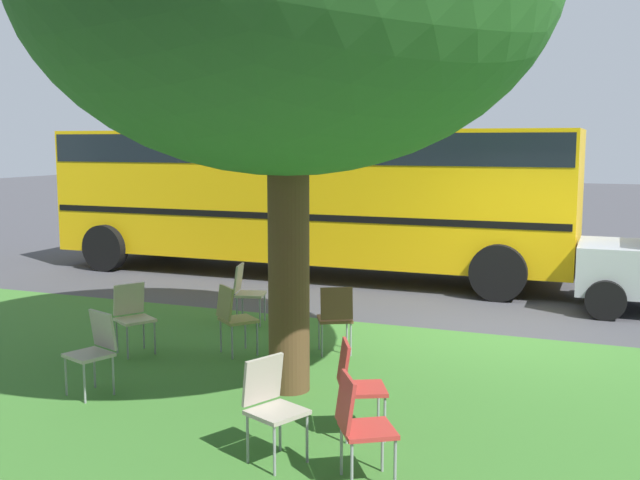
{
  "coord_description": "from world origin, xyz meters",
  "views": [
    {
      "loc": [
        -1.39,
        10.5,
        2.67
      ],
      "look_at": [
        2.39,
        0.91,
        1.3
      ],
      "focal_mm": 41.97,
      "sensor_mm": 36.0,
      "label": 1
    }
  ],
  "objects_px": {
    "chair_7": "(271,401)",
    "school_bus": "(307,187)",
    "chair_4": "(246,289)",
    "chair_0": "(133,313)",
    "chair_5": "(95,346)",
    "chair_6": "(336,314)",
    "chair_3": "(355,381)",
    "chair_1": "(233,314)",
    "chair_2": "(359,421)"
  },
  "relations": [
    {
      "from": "chair_5",
      "to": "chair_7",
      "type": "distance_m",
      "value": 2.59
    },
    {
      "from": "chair_1",
      "to": "chair_6",
      "type": "distance_m",
      "value": 1.28
    },
    {
      "from": "chair_1",
      "to": "chair_2",
      "type": "relative_size",
      "value": 1.0
    },
    {
      "from": "chair_3",
      "to": "chair_5",
      "type": "height_order",
      "value": "same"
    },
    {
      "from": "chair_2",
      "to": "chair_6",
      "type": "xyz_separation_m",
      "value": [
        1.42,
        -3.3,
        0.0
      ]
    },
    {
      "from": "chair_2",
      "to": "chair_3",
      "type": "bearing_deg",
      "value": -69.56
    },
    {
      "from": "chair_0",
      "to": "chair_4",
      "type": "relative_size",
      "value": 1.0
    },
    {
      "from": "chair_0",
      "to": "school_bus",
      "type": "height_order",
      "value": "school_bus"
    },
    {
      "from": "chair_3",
      "to": "chair_4",
      "type": "height_order",
      "value": "same"
    },
    {
      "from": "school_bus",
      "to": "chair_0",
      "type": "bearing_deg",
      "value": 91.4
    },
    {
      "from": "chair_7",
      "to": "school_bus",
      "type": "xyz_separation_m",
      "value": [
        3.16,
        -8.42,
        1.24
      ]
    },
    {
      "from": "chair_5",
      "to": "chair_1",
      "type": "bearing_deg",
      "value": -110.04
    },
    {
      "from": "chair_7",
      "to": "school_bus",
      "type": "bearing_deg",
      "value": -69.41
    },
    {
      "from": "chair_1",
      "to": "chair_5",
      "type": "distance_m",
      "value": 1.96
    },
    {
      "from": "chair_1",
      "to": "chair_3",
      "type": "xyz_separation_m",
      "value": [
        -2.26,
        1.91,
        0.0
      ]
    },
    {
      "from": "chair_6",
      "to": "chair_7",
      "type": "relative_size",
      "value": 1.0
    },
    {
      "from": "chair_5",
      "to": "chair_6",
      "type": "xyz_separation_m",
      "value": [
        -1.86,
        -2.32,
        0.0
      ]
    },
    {
      "from": "chair_5",
      "to": "school_bus",
      "type": "xyz_separation_m",
      "value": [
        0.71,
        -7.58,
        1.24
      ]
    },
    {
      "from": "chair_1",
      "to": "school_bus",
      "type": "distance_m",
      "value": 6.04
    },
    {
      "from": "chair_0",
      "to": "chair_5",
      "type": "bearing_deg",
      "value": 110.97
    },
    {
      "from": "chair_5",
      "to": "chair_4",
      "type": "bearing_deg",
      "value": -91.2
    },
    {
      "from": "chair_0",
      "to": "chair_5",
      "type": "height_order",
      "value": "same"
    },
    {
      "from": "chair_0",
      "to": "chair_4",
      "type": "bearing_deg",
      "value": -108.32
    },
    {
      "from": "chair_5",
      "to": "chair_6",
      "type": "height_order",
      "value": "same"
    },
    {
      "from": "chair_1",
      "to": "chair_2",
      "type": "bearing_deg",
      "value": 132.71
    },
    {
      "from": "chair_6",
      "to": "school_bus",
      "type": "xyz_separation_m",
      "value": [
        2.57,
        -5.26,
        1.24
      ]
    },
    {
      "from": "chair_1",
      "to": "chair_6",
      "type": "xyz_separation_m",
      "value": [
        -1.19,
        -0.48,
        0.0
      ]
    },
    {
      "from": "chair_5",
      "to": "school_bus",
      "type": "relative_size",
      "value": 0.08
    },
    {
      "from": "chair_7",
      "to": "chair_0",
      "type": "bearing_deg",
      "value": -37.25
    },
    {
      "from": "chair_4",
      "to": "chair_5",
      "type": "relative_size",
      "value": 1.0
    },
    {
      "from": "chair_5",
      "to": "chair_6",
      "type": "relative_size",
      "value": 1.0
    },
    {
      "from": "chair_0",
      "to": "chair_5",
      "type": "distance_m",
      "value": 1.56
    },
    {
      "from": "chair_0",
      "to": "chair_7",
      "type": "bearing_deg",
      "value": 142.75
    },
    {
      "from": "chair_6",
      "to": "chair_7",
      "type": "height_order",
      "value": "same"
    },
    {
      "from": "chair_6",
      "to": "chair_3",
      "type": "bearing_deg",
      "value": 114.25
    },
    {
      "from": "chair_2",
      "to": "chair_4",
      "type": "relative_size",
      "value": 1.0
    },
    {
      "from": "chair_3",
      "to": "chair_5",
      "type": "distance_m",
      "value": 2.94
    },
    {
      "from": "chair_3",
      "to": "chair_7",
      "type": "relative_size",
      "value": 1.0
    },
    {
      "from": "chair_0",
      "to": "chair_7",
      "type": "relative_size",
      "value": 1.0
    },
    {
      "from": "chair_6",
      "to": "school_bus",
      "type": "relative_size",
      "value": 0.08
    },
    {
      "from": "chair_1",
      "to": "school_bus",
      "type": "xyz_separation_m",
      "value": [
        1.38,
        -5.74,
        1.24
      ]
    },
    {
      "from": "chair_0",
      "to": "chair_5",
      "type": "xyz_separation_m",
      "value": [
        -0.56,
        1.46,
        0.0
      ]
    },
    {
      "from": "chair_3",
      "to": "chair_6",
      "type": "distance_m",
      "value": 2.62
    },
    {
      "from": "chair_5",
      "to": "chair_7",
      "type": "height_order",
      "value": "same"
    },
    {
      "from": "chair_6",
      "to": "chair_7",
      "type": "distance_m",
      "value": 3.21
    },
    {
      "from": "chair_1",
      "to": "chair_3",
      "type": "distance_m",
      "value": 2.96
    },
    {
      "from": "chair_4",
      "to": "school_bus",
      "type": "relative_size",
      "value": 0.08
    },
    {
      "from": "school_bus",
      "to": "chair_6",
      "type": "bearing_deg",
      "value": 116.0
    },
    {
      "from": "school_bus",
      "to": "chair_3",
      "type": "bearing_deg",
      "value": 115.46
    },
    {
      "from": "chair_4",
      "to": "school_bus",
      "type": "distance_m",
      "value": 4.47
    }
  ]
}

